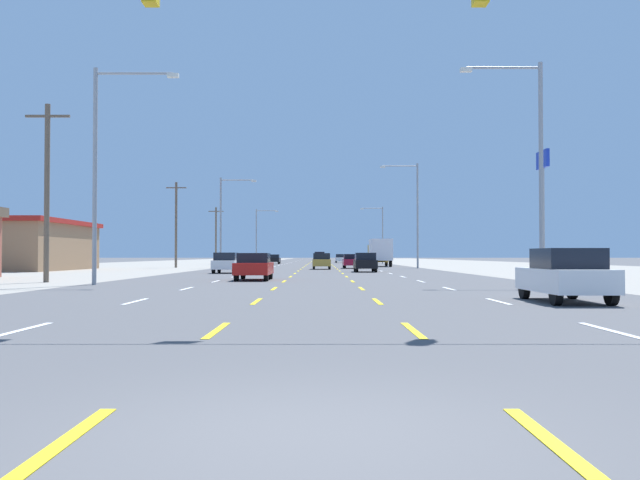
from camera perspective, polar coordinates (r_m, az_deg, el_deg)
ground_plane at (r=71.12m, az=0.12°, el=-2.37°), size 572.00×572.00×0.00m
lot_apron_left at (r=75.33m, az=-19.07°, el=-2.24°), size 28.00×440.00×0.01m
lot_apron_right at (r=75.27m, az=19.33°, el=-2.24°), size 28.00×440.00×0.01m
lane_markings at (r=109.61m, az=0.15°, el=-1.99°), size 10.64×227.60×0.01m
signal_span_wire at (r=14.27m, az=-2.02°, el=13.63°), size 26.42×0.53×8.86m
hatchback_far_right_nearest at (r=20.63m, az=20.15°, el=-2.77°), size 1.72×3.90×1.54m
sedan_inner_left_near at (r=36.67m, az=-5.37°, el=-2.20°), size 1.80×4.50×1.46m
hatchback_far_left_mid at (r=51.19m, az=-7.71°, el=-1.90°), size 1.72×3.90×1.54m
hatchback_inner_right_midfar at (r=54.37m, az=4.02°, el=-1.88°), size 1.72×3.90×1.54m
hatchback_center_turn_far at (r=64.75m, az=0.33°, el=-1.78°), size 1.72×3.90×1.54m
sedan_inner_right_farther at (r=69.44m, az=2.89°, el=-1.77°), size 1.80×4.50×1.46m
box_truck_far_right_farthest at (r=80.59m, az=5.26°, el=-0.93°), size 2.40×7.20×3.23m
sedan_far_left_distant_a at (r=104.83m, az=-3.69°, el=-1.61°), size 1.80×4.50×1.46m
hatchback_inner_right_distant_b at (r=119.77m, az=1.91°, el=-1.56°), size 1.72×3.90×1.54m
suv_center_turn_distant_c at (r=127.33m, az=0.16°, el=-1.43°), size 1.98×4.90×1.98m
storefront_left_row_1 at (r=67.61m, az=-25.32°, el=-0.38°), size 14.13×15.47×4.50m
pole_sign_right_row_1 at (r=52.47m, az=18.44°, el=4.78°), size 0.24×2.31×9.03m
streetlight_left_row_0 at (r=32.52m, az=-17.59°, el=6.46°), size 3.89×0.26×9.89m
streetlight_right_row_0 at (r=32.49m, az=17.72°, el=6.67°), size 3.75×0.26×10.15m
streetlight_left_row_1 at (r=70.43m, az=-7.86°, el=2.02°), size 3.76×0.26×9.35m
streetlight_right_row_1 at (r=70.46m, az=8.12°, el=2.66°), size 3.95×0.26×10.82m
streetlight_left_row_2 at (r=109.07m, az=-4.99°, el=0.68°), size 3.65×0.26×8.75m
streetlight_right_row_2 at (r=109.06m, az=5.30°, el=0.78°), size 3.65×0.26×9.15m
utility_pole_left_row_0 at (r=36.18m, az=-21.80°, el=3.99°), size 2.20×0.26×8.84m
utility_pole_left_row_1 at (r=74.81m, az=-11.82°, el=1.40°), size 2.20×0.26×9.25m
utility_pole_left_row_2 at (r=100.18m, az=-8.56°, el=0.46°), size 2.20×0.26×8.37m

